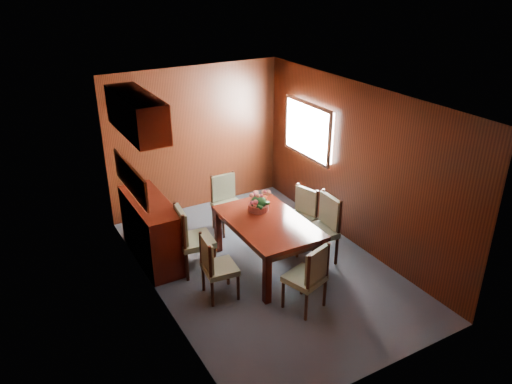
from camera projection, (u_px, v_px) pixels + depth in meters
ground at (265, 267)px, 6.94m from camera, size 4.50×4.50×0.00m
room_shell at (246, 151)px, 6.47m from camera, size 3.06×4.52×2.41m
sideboard at (152, 230)px, 6.98m from camera, size 0.48×1.40×0.90m
dining_table at (267, 227)px, 6.71m from camera, size 0.97×1.53×0.71m
chair_left_near at (215, 264)px, 6.14m from camera, size 0.43×0.45×0.86m
chair_left_far at (190, 236)px, 6.63m from camera, size 0.50×0.51×0.98m
chair_right_near at (323, 225)px, 6.90m from camera, size 0.47×0.49×0.99m
chair_right_far at (302, 213)px, 7.36m from camera, size 0.50×0.51×0.87m
chair_head at (310, 275)px, 5.90m from camera, size 0.53×0.52×0.90m
chair_foot at (226, 200)px, 7.74m from camera, size 0.44×0.42×0.90m
flower_centerpiece at (258, 200)px, 6.89m from camera, size 0.31×0.31×0.31m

